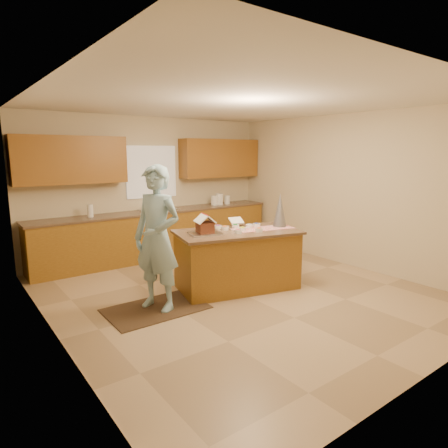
{
  "coord_description": "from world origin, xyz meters",
  "views": [
    {
      "loc": [
        -3.39,
        -4.24,
        2.03
      ],
      "look_at": [
        -0.1,
        0.2,
        1.0
      ],
      "focal_mm": 30.99,
      "sensor_mm": 36.0,
      "label": 1
    }
  ],
  "objects_px": {
    "boy": "(157,238)",
    "gingerbread_house": "(205,226)",
    "island_base": "(237,261)",
    "tinsel_tree": "(280,210)"
  },
  "relations": [
    {
      "from": "tinsel_tree",
      "to": "island_base",
      "type": "bearing_deg",
      "value": 169.55
    },
    {
      "from": "boy",
      "to": "gingerbread_house",
      "type": "bearing_deg",
      "value": 72.25
    },
    {
      "from": "boy",
      "to": "gingerbread_house",
      "type": "xyz_separation_m",
      "value": [
        0.8,
        0.1,
        0.06
      ]
    },
    {
      "from": "island_base",
      "to": "tinsel_tree",
      "type": "bearing_deg",
      "value": 3.67
    },
    {
      "from": "boy",
      "to": "gingerbread_house",
      "type": "relative_size",
      "value": 5.77
    },
    {
      "from": "island_base",
      "to": "gingerbread_house",
      "type": "xyz_separation_m",
      "value": [
        -0.52,
        0.08,
        0.58
      ]
    },
    {
      "from": "boy",
      "to": "gingerbread_house",
      "type": "distance_m",
      "value": 0.81
    },
    {
      "from": "gingerbread_house",
      "to": "island_base",
      "type": "bearing_deg",
      "value": -8.92
    },
    {
      "from": "tinsel_tree",
      "to": "boy",
      "type": "distance_m",
      "value": 2.07
    },
    {
      "from": "boy",
      "to": "island_base",
      "type": "bearing_deg",
      "value": 66.01
    }
  ]
}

